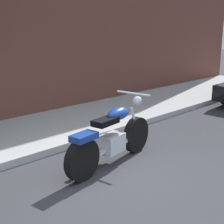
{
  "coord_description": "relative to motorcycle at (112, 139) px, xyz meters",
  "views": [
    {
      "loc": [
        -3.22,
        -3.28,
        2.32
      ],
      "look_at": [
        0.48,
        0.48,
        0.94
      ],
      "focal_mm": 52.21,
      "sensor_mm": 36.0,
      "label": 1
    }
  ],
  "objects": [
    {
      "name": "sidewalk",
      "position": [
        -0.48,
        2.29,
        -0.4
      ],
      "size": [
        21.9,
        2.41,
        0.14
      ],
      "primitive_type": "cube",
      "color": "#AFAFAF",
      "rests_on": "ground"
    },
    {
      "name": "motorcycle",
      "position": [
        0.0,
        0.0,
        0.0
      ],
      "size": [
        2.19,
        0.7,
        1.18
      ],
      "color": "black",
      "rests_on": "ground"
    },
    {
      "name": "ground_plane",
      "position": [
        -0.48,
        -0.48,
        -0.47
      ],
      "size": [
        60.0,
        60.0,
        0.0
      ],
      "primitive_type": "plane",
      "color": "#38383D"
    }
  ]
}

